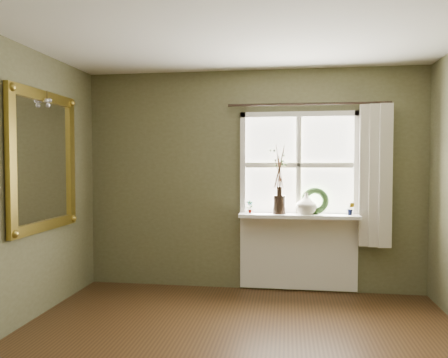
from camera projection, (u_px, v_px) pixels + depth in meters
name	position (u px, v px, depth m)	size (l,w,h in m)	color
ceiling	(225.00, 0.00, 2.91)	(4.50, 4.50, 0.00)	silver
wall_back	(252.00, 180.00, 5.23)	(4.00, 0.10, 2.60)	brown
wall_front	(17.00, 304.00, 0.68)	(4.00, 0.10, 2.60)	brown
window_frame	(299.00, 165.00, 5.08)	(1.36, 0.06, 1.24)	white
window_sill	(298.00, 216.00, 4.99)	(1.36, 0.26, 0.04)	white
window_apron	(298.00, 252.00, 5.12)	(1.36, 0.04, 0.88)	white
dark_jug	(279.00, 205.00, 5.02)	(0.15, 0.15, 0.21)	black
cream_vase	(306.00, 204.00, 4.97)	(0.24, 0.24, 0.25)	silver
wreath	(315.00, 204.00, 5.00)	(0.31, 0.31, 0.08)	#28451F
potted_plant_left	(250.00, 207.00, 5.07)	(0.08, 0.05, 0.15)	#28451F
potted_plant_right	(351.00, 209.00, 4.90)	(0.08, 0.06, 0.15)	#28451F
curtain	(375.00, 176.00, 4.86)	(0.36, 0.12, 1.59)	beige
curtain_rod	(308.00, 104.00, 4.97)	(0.03, 0.03, 1.84)	black
gilt_mirror	(44.00, 161.00, 4.31)	(0.10, 1.16, 1.38)	white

